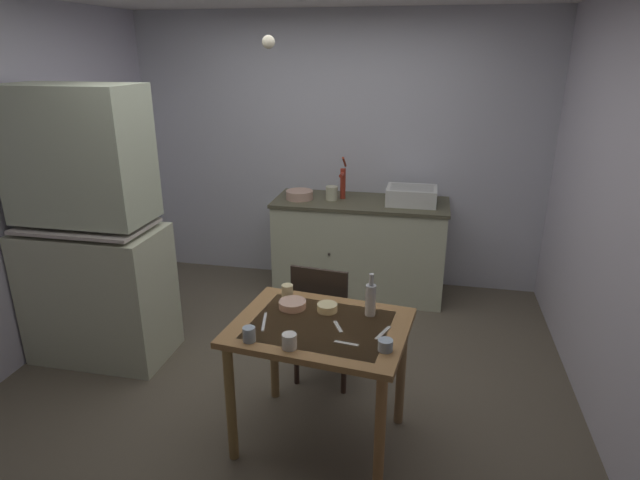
% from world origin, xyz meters
% --- Properties ---
extents(ground_plane, '(4.92, 4.92, 0.00)m').
position_xyz_m(ground_plane, '(0.00, 0.00, 0.00)').
color(ground_plane, brown).
extents(wall_back, '(4.02, 0.10, 2.56)m').
position_xyz_m(wall_back, '(0.00, 1.85, 1.28)').
color(wall_back, silver).
rests_on(wall_back, ground).
extents(wall_left, '(0.10, 3.70, 2.56)m').
position_xyz_m(wall_left, '(-2.01, 0.00, 1.28)').
color(wall_left, silver).
rests_on(wall_left, ground).
extents(wall_right, '(0.10, 3.70, 2.56)m').
position_xyz_m(wall_right, '(2.01, 0.00, 1.28)').
color(wall_right, silver).
rests_on(wall_right, ground).
extents(hutch_cabinet, '(0.99, 0.56, 2.00)m').
position_xyz_m(hutch_cabinet, '(-1.44, -0.01, 0.93)').
color(hutch_cabinet, beige).
rests_on(hutch_cabinet, ground).
extents(counter_cabinet, '(1.59, 0.64, 0.90)m').
position_xyz_m(counter_cabinet, '(0.30, 1.48, 0.45)').
color(counter_cabinet, beige).
rests_on(counter_cabinet, ground).
extents(sink_basin, '(0.44, 0.34, 0.15)m').
position_xyz_m(sink_basin, '(0.75, 1.48, 0.98)').
color(sink_basin, silver).
rests_on(sink_basin, counter_cabinet).
extents(hand_pump, '(0.05, 0.27, 0.39)m').
position_xyz_m(hand_pump, '(0.12, 1.53, 1.07)').
color(hand_pump, maroon).
rests_on(hand_pump, counter_cabinet).
extents(mixing_bowl_counter, '(0.25, 0.25, 0.08)m').
position_xyz_m(mixing_bowl_counter, '(-0.27, 1.43, 0.94)').
color(mixing_bowl_counter, tan).
rests_on(mixing_bowl_counter, counter_cabinet).
extents(stoneware_crock, '(0.11, 0.11, 0.12)m').
position_xyz_m(stoneware_crock, '(0.03, 1.47, 0.97)').
color(stoneware_crock, beige).
rests_on(stoneware_crock, counter_cabinet).
extents(dining_table, '(1.03, 0.83, 0.77)m').
position_xyz_m(dining_table, '(0.35, -0.62, 0.65)').
color(dining_table, '#9B6E40').
rests_on(dining_table, ground).
extents(chair_far_side, '(0.44, 0.44, 0.90)m').
position_xyz_m(chair_far_side, '(0.26, -0.02, 0.48)').
color(chair_far_side, '#35241D').
rests_on(chair_far_side, ground).
extents(serving_bowl_wide, '(0.12, 0.12, 0.04)m').
position_xyz_m(serving_bowl_wide, '(0.36, -0.45, 0.79)').
color(serving_bowl_wide, beige).
rests_on(serving_bowl_wide, dining_table).
extents(soup_bowl_small, '(0.16, 0.16, 0.04)m').
position_xyz_m(soup_bowl_small, '(0.15, -0.45, 0.79)').
color(soup_bowl_small, tan).
rests_on(soup_bowl_small, dining_table).
extents(mug_dark, '(0.07, 0.07, 0.09)m').
position_xyz_m(mug_dark, '(0.09, -0.33, 0.82)').
color(mug_dark, beige).
rests_on(mug_dark, dining_table).
extents(teacup_cream, '(0.08, 0.08, 0.06)m').
position_xyz_m(teacup_cream, '(0.73, -0.81, 0.80)').
color(teacup_cream, '#9EB2C6').
rests_on(teacup_cream, dining_table).
extents(mug_tall, '(0.07, 0.07, 0.08)m').
position_xyz_m(mug_tall, '(0.03, -0.86, 0.81)').
color(mug_tall, '#9EB2C6').
rests_on(mug_tall, dining_table).
extents(teacup_mint, '(0.08, 0.08, 0.08)m').
position_xyz_m(teacup_mint, '(0.25, -0.89, 0.81)').
color(teacup_mint, white).
rests_on(teacup_mint, dining_table).
extents(glass_bottle, '(0.06, 0.06, 0.26)m').
position_xyz_m(glass_bottle, '(0.61, -0.45, 0.87)').
color(glass_bottle, '#B7BCC1').
rests_on(glass_bottle, dining_table).
extents(table_knife, '(0.06, 0.21, 0.00)m').
position_xyz_m(table_knife, '(0.04, -0.65, 0.77)').
color(table_knife, silver).
rests_on(table_knife, dining_table).
extents(teaspoon_near_bowl, '(0.07, 0.12, 0.00)m').
position_xyz_m(teaspoon_near_bowl, '(0.46, -0.63, 0.77)').
color(teaspoon_near_bowl, beige).
rests_on(teaspoon_near_bowl, dining_table).
extents(teaspoon_by_cup, '(0.13, 0.04, 0.00)m').
position_xyz_m(teaspoon_by_cup, '(0.53, -0.79, 0.77)').
color(teaspoon_by_cup, beige).
rests_on(teaspoon_by_cup, dining_table).
extents(serving_spoon, '(0.08, 0.16, 0.00)m').
position_xyz_m(serving_spoon, '(0.70, -0.64, 0.77)').
color(serving_spoon, beige).
rests_on(serving_spoon, dining_table).
extents(pendant_bulb, '(0.08, 0.08, 0.08)m').
position_xyz_m(pendant_bulb, '(-0.12, 0.14, 2.25)').
color(pendant_bulb, '#F9EFCC').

